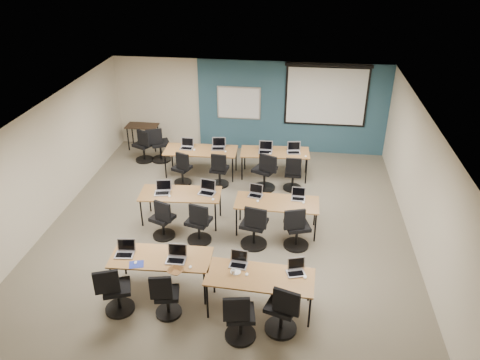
# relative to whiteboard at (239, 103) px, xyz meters

# --- Properties ---
(floor) EXTENTS (8.00, 9.00, 0.02)m
(floor) POSITION_rel_whiteboard_xyz_m (0.30, -4.43, -1.45)
(floor) COLOR #6B6354
(floor) RESTS_ON ground
(ceiling) EXTENTS (8.00, 9.00, 0.02)m
(ceiling) POSITION_rel_whiteboard_xyz_m (0.30, -4.43, 1.25)
(ceiling) COLOR white
(ceiling) RESTS_ON ground
(wall_back) EXTENTS (8.00, 0.04, 2.70)m
(wall_back) POSITION_rel_whiteboard_xyz_m (0.30, 0.07, -0.10)
(wall_back) COLOR beige
(wall_back) RESTS_ON ground
(wall_front) EXTENTS (8.00, 0.04, 2.70)m
(wall_front) POSITION_rel_whiteboard_xyz_m (0.30, -8.93, -0.10)
(wall_front) COLOR beige
(wall_front) RESTS_ON ground
(wall_left) EXTENTS (0.04, 9.00, 2.70)m
(wall_left) POSITION_rel_whiteboard_xyz_m (-3.70, -4.43, -0.10)
(wall_left) COLOR beige
(wall_left) RESTS_ON ground
(wall_right) EXTENTS (0.04, 9.00, 2.70)m
(wall_right) POSITION_rel_whiteboard_xyz_m (4.30, -4.43, -0.10)
(wall_right) COLOR beige
(wall_right) RESTS_ON ground
(blue_accent_panel) EXTENTS (5.50, 0.04, 2.70)m
(blue_accent_panel) POSITION_rel_whiteboard_xyz_m (1.55, 0.04, -0.10)
(blue_accent_panel) COLOR #3D5977
(blue_accent_panel) RESTS_ON wall_back
(whiteboard) EXTENTS (1.28, 0.03, 0.98)m
(whiteboard) POSITION_rel_whiteboard_xyz_m (0.00, 0.00, 0.00)
(whiteboard) COLOR silver
(whiteboard) RESTS_ON wall_back
(projector_screen) EXTENTS (2.40, 0.10, 1.82)m
(projector_screen) POSITION_rel_whiteboard_xyz_m (2.50, -0.02, 0.44)
(projector_screen) COLOR black
(projector_screen) RESTS_ON wall_back
(training_table_front_left) EXTENTS (1.82, 0.76, 0.73)m
(training_table_front_left) POSITION_rel_whiteboard_xyz_m (-0.58, -6.48, -0.76)
(training_table_front_left) COLOR #A56A33
(training_table_front_left) RESTS_ON floor
(training_table_front_right) EXTENTS (1.84, 0.77, 0.73)m
(training_table_front_right) POSITION_rel_whiteboard_xyz_m (1.24, -6.79, -0.76)
(training_table_front_right) COLOR brown
(training_table_front_right) RESTS_ON floor
(training_table_mid_left) EXTENTS (1.80, 0.75, 0.73)m
(training_table_mid_left) POSITION_rel_whiteboard_xyz_m (-0.78, -4.18, -0.76)
(training_table_mid_left) COLOR brown
(training_table_mid_left) RESTS_ON floor
(training_table_mid_right) EXTENTS (1.81, 0.75, 0.73)m
(training_table_mid_right) POSITION_rel_whiteboard_xyz_m (1.39, -4.29, -0.76)
(training_table_mid_right) COLOR #A95B2C
(training_table_mid_right) RESTS_ON floor
(training_table_back_left) EXTENTS (1.93, 0.80, 0.73)m
(training_table_back_left) POSITION_rel_whiteboard_xyz_m (-0.79, -1.83, -0.76)
(training_table_back_left) COLOR #9B5C37
(training_table_back_left) RESTS_ON floor
(training_table_back_right) EXTENTS (1.81, 0.75, 0.73)m
(training_table_back_right) POSITION_rel_whiteboard_xyz_m (1.19, -1.70, -0.76)
(training_table_back_right) COLOR #945E34
(training_table_back_right) RESTS_ON floor
(laptop_0) EXTENTS (0.33, 0.28, 0.25)m
(laptop_0) POSITION_rel_whiteboard_xyz_m (-1.25, -6.47, -0.66)
(laptop_0) COLOR #B3B3B8
(laptop_0) RESTS_ON training_table_front_left
(mouse_0) EXTENTS (0.07, 0.10, 0.03)m
(mouse_0) POSITION_rel_whiteboard_xyz_m (-0.98, -6.70, -0.71)
(mouse_0) COLOR white
(mouse_0) RESTS_ON training_table_front_left
(task_chair_0) EXTENTS (0.54, 0.52, 1.00)m
(task_chair_0) POSITION_rel_whiteboard_xyz_m (-1.22, -7.17, -1.04)
(task_chair_0) COLOR black
(task_chair_0) RESTS_ON floor
(laptop_1) EXTENTS (0.34, 0.29, 0.26)m
(laptop_1) POSITION_rel_whiteboard_xyz_m (-0.28, -6.51, -0.66)
(laptop_1) COLOR #A5A5AF
(laptop_1) RESTS_ON training_table_front_left
(mouse_1) EXTENTS (0.08, 0.10, 0.03)m
(mouse_1) POSITION_rel_whiteboard_xyz_m (0.01, -6.71, -0.71)
(mouse_1) COLOR white
(mouse_1) RESTS_ON training_table_front_left
(task_chair_1) EXTENTS (0.46, 0.46, 0.95)m
(task_chair_1) POSITION_rel_whiteboard_xyz_m (-0.33, -7.15, -1.06)
(task_chair_1) COLOR black
(task_chair_1) RESTS_ON floor
(laptop_2) EXTENTS (0.31, 0.26, 0.24)m
(laptop_2) POSITION_rel_whiteboard_xyz_m (0.83, -6.51, -0.66)
(laptop_2) COLOR #B8B8BC
(laptop_2) RESTS_ON training_table_front_right
(mouse_2) EXTENTS (0.07, 0.10, 0.03)m
(mouse_2) POSITION_rel_whiteboard_xyz_m (1.01, -6.78, -0.71)
(mouse_2) COLOR white
(mouse_2) RESTS_ON training_table_front_right
(task_chair_2) EXTENTS (0.52, 0.52, 1.00)m
(task_chair_2) POSITION_rel_whiteboard_xyz_m (0.98, -7.51, -1.04)
(task_chair_2) COLOR black
(task_chair_2) RESTS_ON floor
(laptop_3) EXTENTS (0.31, 0.26, 0.24)m
(laptop_3) POSITION_rel_whiteboard_xyz_m (1.84, -6.60, -0.66)
(laptop_3) COLOR #BEBEBE
(laptop_3) RESTS_ON training_table_front_right
(mouse_3) EXTENTS (0.09, 0.12, 0.04)m
(mouse_3) POSITION_rel_whiteboard_xyz_m (1.99, -6.72, -0.71)
(mouse_3) COLOR white
(mouse_3) RESTS_ON training_table_front_right
(task_chair_3) EXTENTS (0.56, 0.54, 1.02)m
(task_chair_3) POSITION_rel_whiteboard_xyz_m (1.65, -7.28, -1.03)
(task_chair_3) COLOR black
(task_chair_3) RESTS_ON floor
(laptop_4) EXTENTS (0.35, 0.29, 0.26)m
(laptop_4) POSITION_rel_whiteboard_xyz_m (-1.17, -4.19, -0.66)
(laptop_4) COLOR #A2A2AA
(laptop_4) RESTS_ON training_table_mid_left
(mouse_4) EXTENTS (0.06, 0.09, 0.03)m
(mouse_4) POSITION_rel_whiteboard_xyz_m (-0.98, -4.36, -0.71)
(mouse_4) COLOR white
(mouse_4) RESTS_ON training_table_mid_left
(task_chair_4) EXTENTS (0.52, 0.49, 0.97)m
(task_chair_4) POSITION_rel_whiteboard_xyz_m (-1.01, -4.88, -1.05)
(task_chair_4) COLOR black
(task_chair_4) RESTS_ON floor
(laptop_5) EXTENTS (0.36, 0.31, 0.27)m
(laptop_5) POSITION_rel_whiteboard_xyz_m (-0.19, -4.06, -0.65)
(laptop_5) COLOR #A5A5A9
(laptop_5) RESTS_ON training_table_mid_left
(mouse_5) EXTENTS (0.07, 0.10, 0.04)m
(mouse_5) POSITION_rel_whiteboard_xyz_m (-0.01, -4.37, -0.71)
(mouse_5) COLOR white
(mouse_5) RESTS_ON training_table_mid_left
(task_chair_5) EXTENTS (0.53, 0.52, 1.00)m
(task_chair_5) POSITION_rel_whiteboard_xyz_m (-0.21, -4.95, -1.04)
(task_chair_5) COLOR black
(task_chair_5) RESTS_ON floor
(laptop_6) EXTENTS (0.31, 0.26, 0.23)m
(laptop_6) POSITION_rel_whiteboard_xyz_m (0.90, -4.05, -0.66)
(laptop_6) COLOR silver
(laptop_6) RESTS_ON training_table_mid_right
(mouse_6) EXTENTS (0.07, 0.11, 0.04)m
(mouse_6) POSITION_rel_whiteboard_xyz_m (0.97, -4.32, -0.71)
(mouse_6) COLOR white
(mouse_6) RESTS_ON training_table_mid_right
(task_chair_6) EXTENTS (0.57, 0.57, 1.04)m
(task_chair_6) POSITION_rel_whiteboard_xyz_m (0.96, -4.95, -1.02)
(task_chair_6) COLOR black
(task_chair_6) RESTS_ON floor
(laptop_7) EXTENTS (0.30, 0.25, 0.23)m
(laptop_7) POSITION_rel_whiteboard_xyz_m (1.84, -4.07, -0.66)
(laptop_7) COLOR #A3A3A8
(laptop_7) RESTS_ON training_table_mid_right
(mouse_7) EXTENTS (0.08, 0.10, 0.03)m
(mouse_7) POSITION_rel_whiteboard_xyz_m (1.95, -4.26, -0.71)
(mouse_7) COLOR white
(mouse_7) RESTS_ON training_table_mid_right
(task_chair_7) EXTENTS (0.55, 0.54, 1.01)m
(task_chair_7) POSITION_rel_whiteboard_xyz_m (1.83, -4.88, -1.03)
(task_chair_7) COLOR black
(task_chair_7) RESTS_ON floor
(laptop_8) EXTENTS (0.34, 0.29, 0.26)m
(laptop_8) POSITION_rel_whiteboard_xyz_m (-1.19, -1.75, -0.66)
(laptop_8) COLOR silver
(laptop_8) RESTS_ON training_table_back_left
(mouse_8) EXTENTS (0.10, 0.12, 0.04)m
(mouse_8) POSITION_rel_whiteboard_xyz_m (-0.96, -1.87, -0.71)
(mouse_8) COLOR white
(mouse_8) RESTS_ON training_table_back_left
(task_chair_8) EXTENTS (0.49, 0.46, 0.95)m
(task_chair_8) POSITION_rel_whiteboard_xyz_m (-1.17, -2.45, -1.06)
(task_chair_8) COLOR black
(task_chair_8) RESTS_ON floor
(laptop_9) EXTENTS (0.36, 0.31, 0.27)m
(laptop_9) POSITION_rel_whiteboard_xyz_m (-0.34, -1.66, -0.65)
(laptop_9) COLOR #AAAAB0
(laptop_9) RESTS_ON training_table_back_left
(mouse_9) EXTENTS (0.07, 0.10, 0.03)m
(mouse_9) POSITION_rel_whiteboard_xyz_m (-0.12, -1.87, -0.71)
(mouse_9) COLOR white
(mouse_9) RESTS_ON training_table_back_left
(task_chair_9) EXTENTS (0.48, 0.48, 0.97)m
(task_chair_9) POSITION_rel_whiteboard_xyz_m (-0.20, -2.43, -1.05)
(task_chair_9) COLOR black
(task_chair_9) RESTS_ON floor
(laptop_10) EXTENTS (0.36, 0.30, 0.27)m
(laptop_10) POSITION_rel_whiteboard_xyz_m (0.94, -1.73, -0.65)
(laptop_10) COLOR #B8B8C1
(laptop_10) RESTS_ON training_table_back_right
(mouse_10) EXTENTS (0.09, 0.12, 0.04)m
(mouse_10) POSITION_rel_whiteboard_xyz_m (1.07, -1.86, -0.71)
(mouse_10) COLOR white
(mouse_10) RESTS_ON training_table_back_right
(task_chair_10) EXTENTS (0.62, 0.58, 1.05)m
(task_chair_10) POSITION_rel_whiteboard_xyz_m (0.99, -2.47, -1.01)
(task_chair_10) COLOR black
(task_chair_10) RESTS_ON floor
(laptop_11) EXTENTS (0.35, 0.30, 0.26)m
(laptop_11) POSITION_rel_whiteboard_xyz_m (1.68, -1.66, -0.66)
(laptop_11) COLOR silver
(laptop_11) RESTS_ON training_table_back_right
(mouse_11) EXTENTS (0.08, 0.10, 0.03)m
(mouse_11) POSITION_rel_whiteboard_xyz_m (2.00, -1.91, -0.71)
(mouse_11) COLOR white
(mouse_11) RESTS_ON training_table_back_right
(task_chair_11) EXTENTS (0.47, 0.47, 0.96)m
(task_chair_11) POSITION_rel_whiteboard_xyz_m (1.70, -2.39, -1.06)
(task_chair_11) COLOR black
(task_chair_11) RESTS_ON floor
(blue_mousepad) EXTENTS (0.30, 0.27, 0.01)m
(blue_mousepad) POSITION_rel_whiteboard_xyz_m (-0.95, -6.75, -0.72)
(blue_mousepad) COLOR navy
(blue_mousepad) RESTS_ON training_table_front_left
(snack_bowl) EXTENTS (0.40, 0.40, 0.08)m
(snack_bowl) POSITION_rel_whiteboard_xyz_m (-0.21, -6.87, -0.68)
(snack_bowl) COLOR #985427
(snack_bowl) RESTS_ON training_table_front_left
(snack_plate) EXTENTS (0.20, 0.20, 0.01)m
(snack_plate) POSITION_rel_whiteboard_xyz_m (0.81, -6.73, -0.71)
(snack_plate) COLOR white
(snack_plate) RESTS_ON training_table_front_right
(coffee_cup) EXTENTS (0.08, 0.08, 0.07)m
(coffee_cup) POSITION_rel_whiteboard_xyz_m (0.78, -6.78, -0.67)
(coffee_cup) COLOR white
(coffee_cup) RESTS_ON snack_plate
(utility_table) EXTENTS (0.94, 0.52, 0.75)m
(utility_table) POSITION_rel_whiteboard_xyz_m (-2.88, -0.35, -0.79)
(utility_table) COLOR black
(utility_table) RESTS_ON floor
(spare_chair_a) EXTENTS (0.61, 0.57, 1.04)m
(spare_chair_a) POSITION_rel_whiteboard_xyz_m (-2.16, -1.16, -1.02)
(spare_chair_a) COLOR black
(spare_chair_a) RESTS_ON floor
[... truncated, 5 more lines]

